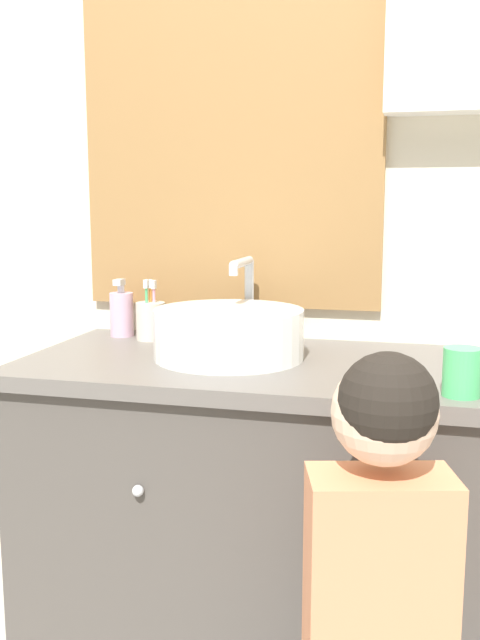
% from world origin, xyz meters
% --- Properties ---
extents(wall_back, '(3.20, 0.18, 2.50)m').
position_xyz_m(wall_back, '(0.01, 0.62, 1.28)').
color(wall_back, beige).
rests_on(wall_back, ground_plane).
extents(vanity_counter, '(1.29, 0.58, 0.80)m').
position_xyz_m(vanity_counter, '(0.00, 0.31, 0.40)').
color(vanity_counter, '#4C4742').
rests_on(vanity_counter, ground_plane).
extents(sink_basin, '(0.35, 0.40, 0.22)m').
position_xyz_m(sink_basin, '(-0.17, 0.32, 0.86)').
color(sink_basin, white).
rests_on(sink_basin, vanity_counter).
extents(toothbrush_holder, '(0.08, 0.08, 0.16)m').
position_xyz_m(toothbrush_holder, '(-0.43, 0.48, 0.85)').
color(toothbrush_holder, beige).
rests_on(toothbrush_holder, vanity_counter).
extents(soap_dispenser, '(0.06, 0.06, 0.16)m').
position_xyz_m(soap_dispenser, '(-0.53, 0.51, 0.86)').
color(soap_dispenser, '#CCA3BC').
rests_on(soap_dispenser, vanity_counter).
extents(child_figure, '(0.26, 0.47, 0.93)m').
position_xyz_m(child_figure, '(0.21, -0.14, 0.53)').
color(child_figure, slate).
rests_on(child_figure, ground_plane).
extents(drinking_cup, '(0.07, 0.07, 0.09)m').
position_xyz_m(drinking_cup, '(0.34, 0.10, 0.84)').
color(drinking_cup, '#4CC670').
rests_on(drinking_cup, vanity_counter).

